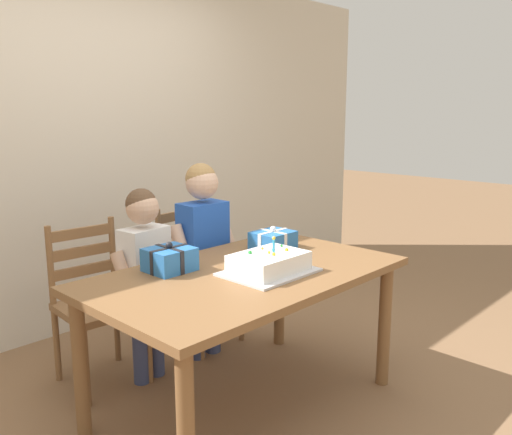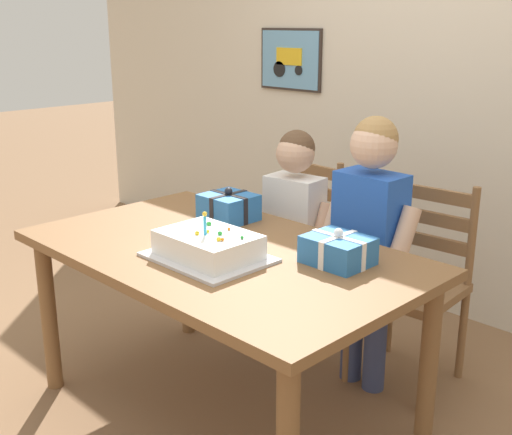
{
  "view_description": "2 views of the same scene",
  "coord_description": "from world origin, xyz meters",
  "px_view_note": "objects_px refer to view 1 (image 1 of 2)",
  "views": [
    {
      "loc": [
        -1.83,
        -1.81,
        1.54
      ],
      "look_at": [
        0.1,
        0.02,
        1.01
      ],
      "focal_mm": 37.32,
      "sensor_mm": 36.0,
      "label": 1
    },
    {
      "loc": [
        1.8,
        -1.6,
        1.61
      ],
      "look_at": [
        0.05,
        0.14,
        0.86
      ],
      "focal_mm": 45.61,
      "sensor_mm": 36.0,
      "label": 2
    }
  ],
  "objects_px": {
    "child_younger": "(145,266)",
    "gift_box_red_large": "(273,240)",
    "chair_left": "(97,303)",
    "chair_right": "(196,274)",
    "gift_box_beside_cake": "(170,259)",
    "child_older": "(203,241)",
    "birthday_cake": "(269,264)",
    "dining_table": "(246,288)"
  },
  "relations": [
    {
      "from": "birthday_cake",
      "to": "child_older",
      "type": "xyz_separation_m",
      "value": [
        0.21,
        0.73,
        -0.05
      ]
    },
    {
      "from": "gift_box_red_large",
      "to": "chair_left",
      "type": "distance_m",
      "value": 1.07
    },
    {
      "from": "birthday_cake",
      "to": "gift_box_beside_cake",
      "type": "height_order",
      "value": "birthday_cake"
    },
    {
      "from": "birthday_cake",
      "to": "gift_box_red_large",
      "type": "bearing_deg",
      "value": 39.36
    },
    {
      "from": "chair_left",
      "to": "chair_right",
      "type": "distance_m",
      "value": 0.74
    },
    {
      "from": "birthday_cake",
      "to": "chair_right",
      "type": "distance_m",
      "value": 1.05
    },
    {
      "from": "dining_table",
      "to": "child_younger",
      "type": "height_order",
      "value": "child_younger"
    },
    {
      "from": "gift_box_red_large",
      "to": "dining_table",
      "type": "bearing_deg",
      "value": -155.54
    },
    {
      "from": "gift_box_beside_cake",
      "to": "chair_right",
      "type": "xyz_separation_m",
      "value": [
        0.63,
        0.55,
        -0.34
      ]
    },
    {
      "from": "gift_box_red_large",
      "to": "gift_box_beside_cake",
      "type": "distance_m",
      "value": 0.69
    },
    {
      "from": "gift_box_red_large",
      "to": "child_older",
      "type": "relative_size",
      "value": 0.19
    },
    {
      "from": "birthday_cake",
      "to": "chair_left",
      "type": "distance_m",
      "value": 1.08
    },
    {
      "from": "chair_right",
      "to": "child_older",
      "type": "bearing_deg",
      "value": -118.2
    },
    {
      "from": "dining_table",
      "to": "gift_box_beside_cake",
      "type": "xyz_separation_m",
      "value": [
        -0.26,
        0.28,
        0.15
      ]
    },
    {
      "from": "child_older",
      "to": "chair_left",
      "type": "bearing_deg",
      "value": 161.67
    },
    {
      "from": "birthday_cake",
      "to": "gift_box_red_large",
      "type": "distance_m",
      "value": 0.48
    },
    {
      "from": "chair_left",
      "to": "child_older",
      "type": "bearing_deg",
      "value": -18.33
    },
    {
      "from": "birthday_cake",
      "to": "chair_right",
      "type": "height_order",
      "value": "birthday_cake"
    },
    {
      "from": "birthday_cake",
      "to": "child_younger",
      "type": "distance_m",
      "value": 0.78
    },
    {
      "from": "gift_box_red_large",
      "to": "child_younger",
      "type": "relative_size",
      "value": 0.21
    },
    {
      "from": "chair_right",
      "to": "dining_table",
      "type": "bearing_deg",
      "value": -114.03
    },
    {
      "from": "gift_box_red_large",
      "to": "gift_box_beside_cake",
      "type": "bearing_deg",
      "value": 172.76
    },
    {
      "from": "gift_box_beside_cake",
      "to": "child_older",
      "type": "bearing_deg",
      "value": 33.45
    },
    {
      "from": "chair_right",
      "to": "chair_left",
      "type": "bearing_deg",
      "value": -180.0
    },
    {
      "from": "birthday_cake",
      "to": "gift_box_red_large",
      "type": "relative_size",
      "value": 1.87
    },
    {
      "from": "birthday_cake",
      "to": "gift_box_red_large",
      "type": "xyz_separation_m",
      "value": [
        0.37,
        0.3,
        0.0
      ]
    },
    {
      "from": "chair_left",
      "to": "chair_right",
      "type": "xyz_separation_m",
      "value": [
        0.74,
        0.0,
        0.0
      ]
    },
    {
      "from": "gift_box_red_large",
      "to": "chair_right",
      "type": "bearing_deg",
      "value": 94.76
    },
    {
      "from": "child_younger",
      "to": "gift_box_red_large",
      "type": "bearing_deg",
      "value": -35.74
    },
    {
      "from": "dining_table",
      "to": "chair_right",
      "type": "relative_size",
      "value": 1.73
    },
    {
      "from": "chair_left",
      "to": "chair_right",
      "type": "relative_size",
      "value": 1.0
    },
    {
      "from": "gift_box_beside_cake",
      "to": "child_younger",
      "type": "bearing_deg",
      "value": 75.84
    },
    {
      "from": "dining_table",
      "to": "child_younger",
      "type": "bearing_deg",
      "value": 105.59
    },
    {
      "from": "chair_left",
      "to": "child_older",
      "type": "height_order",
      "value": "child_older"
    },
    {
      "from": "gift_box_beside_cake",
      "to": "chair_right",
      "type": "relative_size",
      "value": 0.24
    },
    {
      "from": "birthday_cake",
      "to": "child_older",
      "type": "distance_m",
      "value": 0.76
    },
    {
      "from": "dining_table",
      "to": "gift_box_beside_cake",
      "type": "distance_m",
      "value": 0.41
    },
    {
      "from": "birthday_cake",
      "to": "chair_right",
      "type": "relative_size",
      "value": 0.48
    },
    {
      "from": "birthday_cake",
      "to": "child_older",
      "type": "bearing_deg",
      "value": 74.27
    },
    {
      "from": "dining_table",
      "to": "child_older",
      "type": "distance_m",
      "value": 0.68
    },
    {
      "from": "chair_right",
      "to": "child_younger",
      "type": "xyz_separation_m",
      "value": [
        -0.54,
        -0.21,
        0.22
      ]
    },
    {
      "from": "child_younger",
      "to": "chair_left",
      "type": "bearing_deg",
      "value": 133.38
    }
  ]
}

